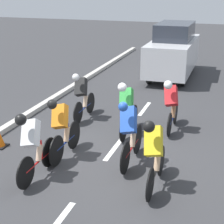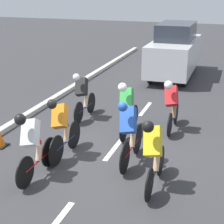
{
  "view_description": "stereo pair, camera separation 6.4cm",
  "coord_description": "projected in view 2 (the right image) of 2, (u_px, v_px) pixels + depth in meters",
  "views": [
    {
      "loc": [
        -2.56,
        7.72,
        3.89
      ],
      "look_at": [
        0.06,
        -0.24,
        0.95
      ],
      "focal_mm": 60.0,
      "sensor_mm": 36.0,
      "label": 1
    },
    {
      "loc": [
        -2.62,
        7.7,
        3.89
      ],
      "look_at": [
        0.06,
        -0.24,
        0.95
      ],
      "focal_mm": 60.0,
      "sensor_mm": 36.0,
      "label": 2
    }
  ],
  "objects": [
    {
      "name": "cyclist_orange",
      "position": [
        62.0,
        126.0,
        8.5
      ],
      "size": [
        0.44,
        1.65,
        1.48
      ],
      "color": "black",
      "rests_on": "ground"
    },
    {
      "name": "cyclist_yellow",
      "position": [
        153.0,
        151.0,
        7.17
      ],
      "size": [
        0.42,
        1.69,
        1.51
      ],
      "color": "black",
      "rests_on": "ground"
    },
    {
      "name": "cyclist_red",
      "position": [
        172.0,
        104.0,
        10.04
      ],
      "size": [
        0.43,
        1.63,
        1.47
      ],
      "color": "black",
      "rests_on": "ground"
    },
    {
      "name": "curb",
      "position": [
        2.0,
        130.0,
        10.13
      ],
      "size": [
        0.2,
        27.47,
        0.14
      ],
      "primitive_type": "cube",
      "color": "beige",
      "rests_on": "ground"
    },
    {
      "name": "lane_stripe_far",
      "position": [
        145.0,
        109.0,
        12.04
      ],
      "size": [
        0.12,
        1.4,
        0.01
      ],
      "primitive_type": "cube",
      "color": "white",
      "rests_on": "ground"
    },
    {
      "name": "cyclist_blue",
      "position": [
        129.0,
        131.0,
        8.18
      ],
      "size": [
        0.43,
        1.75,
        1.53
      ],
      "color": "black",
      "rests_on": "ground"
    },
    {
      "name": "ground_plane",
      "position": [
        111.0,
        153.0,
        8.97
      ],
      "size": [
        60.0,
        60.0,
        0.0
      ],
      "primitive_type": "plane",
      "color": "#38383A"
    },
    {
      "name": "lane_stripe_near",
      "position": [
        55.0,
        224.0,
        6.32
      ],
      "size": [
        0.12,
        1.4,
        0.01
      ],
      "primitive_type": "cube",
      "color": "white",
      "rests_on": "ground"
    },
    {
      "name": "cyclist_black",
      "position": [
        83.0,
        95.0,
        10.95
      ],
      "size": [
        0.43,
        1.62,
        1.43
      ],
      "color": "black",
      "rests_on": "ground"
    },
    {
      "name": "cyclist_green",
      "position": [
        127.0,
        107.0,
        9.75
      ],
      "size": [
        0.42,
        1.69,
        1.49
      ],
      "color": "black",
      "rests_on": "ground"
    },
    {
      "name": "cyclist_white",
      "position": [
        32.0,
        143.0,
        7.59
      ],
      "size": [
        0.44,
        1.66,
        1.49
      ],
      "color": "black",
      "rests_on": "ground"
    },
    {
      "name": "lane_stripe_mid",
      "position": [
        114.0,
        149.0,
        9.18
      ],
      "size": [
        0.12,
        1.4,
        0.01
      ],
      "primitive_type": "cube",
      "color": "white",
      "rests_on": "ground"
    },
    {
      "name": "support_car",
      "position": [
        175.0,
        51.0,
        15.74
      ],
      "size": [
        1.7,
        4.44,
        2.25
      ],
      "color": "black",
      "rests_on": "ground"
    }
  ]
}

